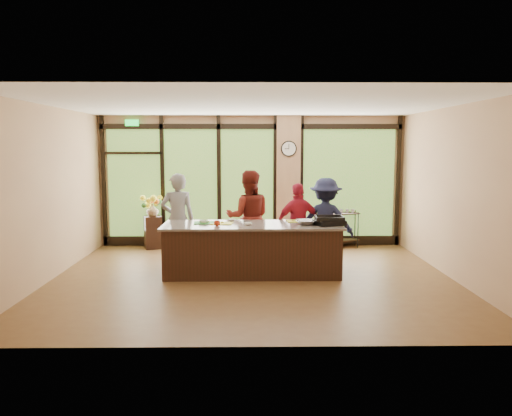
{
  "coord_description": "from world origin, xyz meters",
  "views": [
    {
      "loc": [
        -0.05,
        -8.53,
        2.32
      ],
      "look_at": [
        0.07,
        0.4,
        1.2
      ],
      "focal_mm": 35.0,
      "sensor_mm": 36.0,
      "label": 1
    }
  ],
  "objects_px": {
    "cook_left": "(178,219)",
    "flower_stand": "(153,232)",
    "roasting_pan": "(329,222)",
    "island_base": "(252,250)",
    "bar_cart": "(344,224)",
    "cook_right": "(325,221)"
  },
  "relations": [
    {
      "from": "island_base",
      "to": "cook_left",
      "type": "height_order",
      "value": "cook_left"
    },
    {
      "from": "cook_left",
      "to": "flower_stand",
      "type": "height_order",
      "value": "cook_left"
    },
    {
      "from": "flower_stand",
      "to": "island_base",
      "type": "bearing_deg",
      "value": -65.3
    },
    {
      "from": "island_base",
      "to": "cook_right",
      "type": "relative_size",
      "value": 1.83
    },
    {
      "from": "roasting_pan",
      "to": "bar_cart",
      "type": "bearing_deg",
      "value": 53.9
    },
    {
      "from": "island_base",
      "to": "flower_stand",
      "type": "distance_m",
      "value": 3.24
    },
    {
      "from": "roasting_pan",
      "to": "bar_cart",
      "type": "relative_size",
      "value": 0.56
    },
    {
      "from": "cook_right",
      "to": "bar_cart",
      "type": "height_order",
      "value": "cook_right"
    },
    {
      "from": "bar_cart",
      "to": "cook_left",
      "type": "bearing_deg",
      "value": -173.88
    },
    {
      "from": "cook_left",
      "to": "bar_cart",
      "type": "distance_m",
      "value": 3.95
    },
    {
      "from": "island_base",
      "to": "cook_left",
      "type": "relative_size",
      "value": 1.73
    },
    {
      "from": "roasting_pan",
      "to": "flower_stand",
      "type": "distance_m",
      "value": 4.4
    },
    {
      "from": "island_base",
      "to": "flower_stand",
      "type": "xyz_separation_m",
      "value": [
        -2.24,
        2.34,
        -0.07
      ]
    },
    {
      "from": "island_base",
      "to": "flower_stand",
      "type": "relative_size",
      "value": 4.22
    },
    {
      "from": "roasting_pan",
      "to": "bar_cart",
      "type": "height_order",
      "value": "roasting_pan"
    },
    {
      "from": "cook_left",
      "to": "roasting_pan",
      "type": "relative_size",
      "value": 3.63
    },
    {
      "from": "bar_cart",
      "to": "roasting_pan",
      "type": "bearing_deg",
      "value": -125.08
    },
    {
      "from": "bar_cart",
      "to": "cook_right",
      "type": "bearing_deg",
      "value": -131.46
    },
    {
      "from": "island_base",
      "to": "cook_left",
      "type": "bearing_deg",
      "value": 151.13
    },
    {
      "from": "cook_left",
      "to": "roasting_pan",
      "type": "height_order",
      "value": "cook_left"
    },
    {
      "from": "cook_left",
      "to": "bar_cart",
      "type": "xyz_separation_m",
      "value": [
        3.57,
        1.65,
        -0.37
      ]
    },
    {
      "from": "island_base",
      "to": "bar_cart",
      "type": "distance_m",
      "value": 3.24
    }
  ]
}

